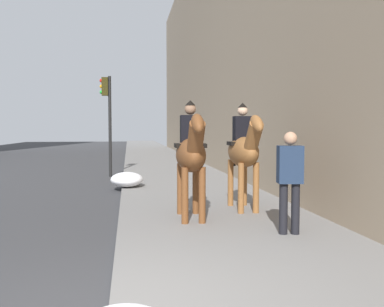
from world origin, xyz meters
name	(u,v)px	position (x,y,z in m)	size (l,w,h in m)	color
mounted_horse_near	(191,153)	(4.10, -1.40, 1.40)	(2.15, 0.61, 2.30)	brown
mounted_horse_far	(244,150)	(4.88, -2.66, 1.41)	(2.15, 0.60, 2.31)	brown
pedestrian_greeting	(290,176)	(2.71, -2.84, 1.10)	(0.31, 0.43, 1.70)	black
traffic_light_near_curb	(108,110)	(12.82, 0.58, 2.61)	(0.20, 0.44, 3.90)	black
snow_pile_far	(127,179)	(8.97, -0.15, 0.34)	(1.27, 0.98, 0.44)	white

